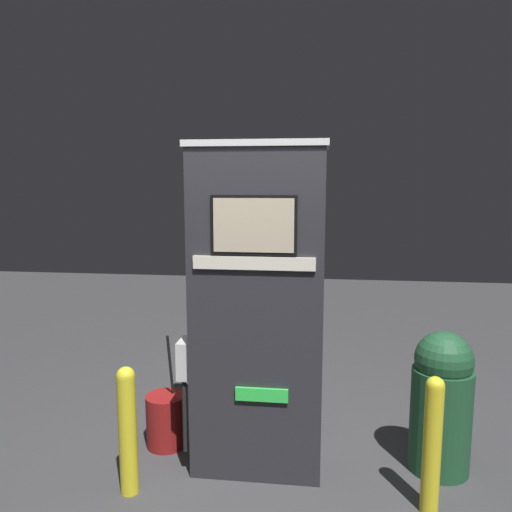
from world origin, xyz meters
TOP-DOWN VIEW (x-y plane):
  - ground_plane at (0.00, 0.00)m, footprint 14.00×14.00m
  - gas_pump at (-0.00, 0.22)m, footprint 0.96×0.47m
  - safety_bollard at (-0.76, -0.19)m, footprint 0.11×0.11m
  - trash_bin at (1.23, 0.31)m, footprint 0.40×0.40m
  - safety_bollard_far at (1.07, -0.15)m, footprint 0.11×0.11m
  - squeegee_bucket at (-0.70, 0.38)m, footprint 0.29×0.29m

SIDE VIEW (x-z plane):
  - ground_plane at x=0.00m, z-range 0.00..0.00m
  - squeegee_bucket at x=-0.70m, z-range -0.24..0.63m
  - safety_bollard at x=-0.76m, z-range 0.02..0.85m
  - safety_bollard_far at x=1.07m, z-range 0.02..0.86m
  - trash_bin at x=1.23m, z-range 0.01..0.98m
  - gas_pump at x=0.00m, z-range 0.00..2.19m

